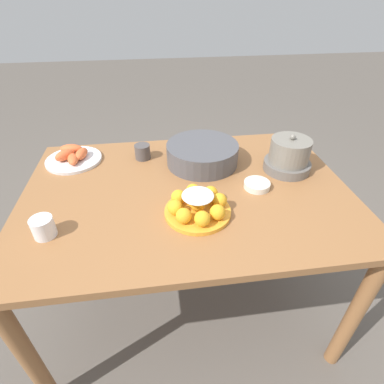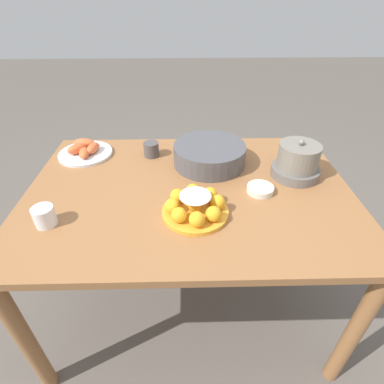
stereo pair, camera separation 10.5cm
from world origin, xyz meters
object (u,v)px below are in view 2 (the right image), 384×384
Objects in this scene: dining_table at (189,206)px; cup_far at (151,149)px; cake_plate at (195,206)px; serving_bowl at (209,154)px; cup_near at (44,216)px; sauce_bowl at (260,189)px; warming_pot at (297,162)px; seafood_platter at (85,151)px.

cup_far is (-0.18, 0.28, 0.13)m from dining_table.
cake_plate is 0.37m from serving_bowl.
dining_table is at bearing 22.22° from cup_near.
dining_table is 0.56m from cup_near.
warming_pot is at bearing 34.21° from sauce_bowl.
serving_bowl is 0.61m from seafood_platter.
cup_far reaches higher than sauce_bowl.
cake_plate is at bearing -41.63° from seafood_platter.
seafood_platter is (-0.60, 0.10, -0.03)m from serving_bowl.
warming_pot is (0.64, -0.19, 0.03)m from cup_far.
dining_table is at bearing 96.75° from cake_plate.
seafood_platter is 1.25× the size of warming_pot.
cake_plate is at bearing -153.81° from sauce_bowl.
cake_plate is 0.51m from warming_pot.
cake_plate is at bearing -150.47° from warming_pot.
cake_plate reaches higher than sauce_bowl.
seafood_platter is (-0.52, 0.47, -0.01)m from cake_plate.
cup_near is at bearing -146.01° from serving_bowl.
cup_far is 0.67m from warming_pot.
cup_near is 1.01m from warming_pot.
cake_plate is at bearing -66.12° from cup_far.
warming_pot reaches higher than dining_table.
serving_bowl reaches higher than dining_table.
cup_near is at bearing -175.20° from cake_plate.
serving_bowl reaches higher than seafood_platter.
sauce_bowl is 0.22m from warming_pot.
serving_bowl reaches higher than cake_plate.
cup_far is at bearing 56.14° from cup_near.
dining_table is 0.21m from cake_plate.
sauce_bowl is 0.42× the size of seafood_platter.
serving_bowl is 1.59× the size of warming_pot.
dining_table is 12.40× the size of sauce_bowl.
sauce_bowl reaches higher than dining_table.
warming_pot reaches higher than seafood_platter.
serving_bowl is 0.30m from sauce_bowl.
dining_table is 18.26× the size of cup_far.
cake_plate is 0.75× the size of serving_bowl.
sauce_bowl is 0.56m from cup_far.
warming_pot is at bearing 10.85° from dining_table.
cup_near is at bearing -163.05° from warming_pot.
serving_bowl is 4.49× the size of cup_far.
serving_bowl is (0.08, 0.36, 0.02)m from cake_plate.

